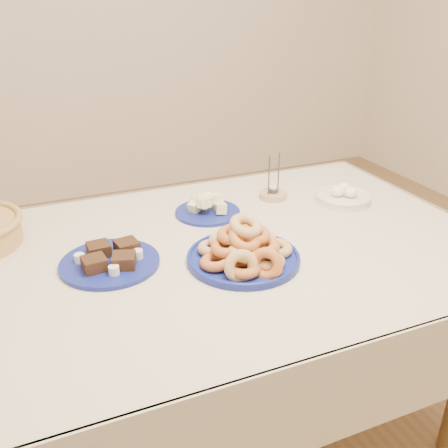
{
  "coord_description": "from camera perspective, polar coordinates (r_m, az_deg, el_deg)",
  "views": [
    {
      "loc": [
        -0.51,
        -1.25,
        1.47
      ],
      "look_at": [
        0.0,
        -0.05,
        0.85
      ],
      "focal_mm": 40.0,
      "sensor_mm": 36.0,
      "label": 1
    }
  ],
  "objects": [
    {
      "name": "ground",
      "position": [
        1.99,
        -0.6,
        -22.06
      ],
      "size": [
        5.0,
        5.0,
        0.0
      ],
      "primitive_type": "plane",
      "color": "olive",
      "rests_on": "ground"
    },
    {
      "name": "dining_table",
      "position": [
        1.58,
        -0.71,
        -6.04
      ],
      "size": [
        1.71,
        1.11,
        0.75
      ],
      "color": "brown",
      "rests_on": "ground"
    },
    {
      "name": "donut_platter",
      "position": [
        1.43,
        2.33,
        -2.98
      ],
      "size": [
        0.42,
        0.42,
        0.15
      ],
      "rotation": [
        0.0,
        0.0,
        -0.35
      ],
      "color": "navy",
      "rests_on": "dining_table"
    },
    {
      "name": "melon_plate",
      "position": [
        1.74,
        -1.95,
        1.96
      ],
      "size": [
        0.26,
        0.26,
        0.08
      ],
      "rotation": [
        0.0,
        0.0,
        0.18
      ],
      "color": "navy",
      "rests_on": "dining_table"
    },
    {
      "name": "brownie_plate",
      "position": [
        1.46,
        -12.86,
        -4.05
      ],
      "size": [
        0.3,
        0.3,
        0.05
      ],
      "rotation": [
        0.0,
        0.0,
        -0.04
      ],
      "color": "navy",
      "rests_on": "dining_table"
    },
    {
      "name": "candle_holder",
      "position": [
        1.89,
        5.62,
        3.42
      ],
      "size": [
        0.14,
        0.14,
        0.17
      ],
      "rotation": [
        0.0,
        0.0,
        0.43
      ],
      "color": "tan",
      "rests_on": "dining_table"
    },
    {
      "name": "egg_bowl",
      "position": [
        1.9,
        13.47,
        3.07
      ],
      "size": [
        0.26,
        0.26,
        0.07
      ],
      "rotation": [
        0.0,
        0.0,
        -0.38
      ],
      "color": "silver",
      "rests_on": "dining_table"
    }
  ]
}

